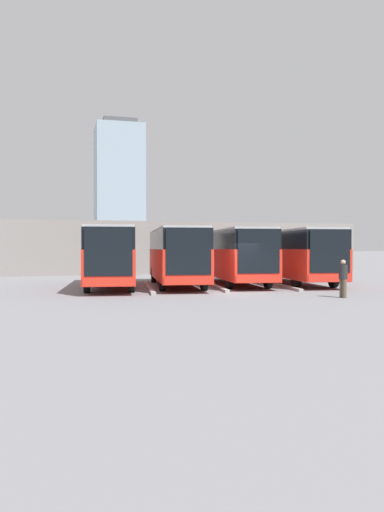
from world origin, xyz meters
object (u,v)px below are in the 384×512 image
bus_1 (235,254)px  bus_2 (176,254)px  bus_3 (111,255)px  bus_0 (295,254)px  pedestrian (343,277)px

bus_1 → bus_2: 3.90m
bus_3 → bus_0: bearing=-172.5°
bus_1 → bus_2: size_ratio=1.00×
bus_0 → bus_3: size_ratio=1.00×
bus_2 → bus_0: bearing=-172.7°
bus_1 → pedestrian: 9.40m
bus_1 → bus_3: bearing=10.9°
bus_1 → bus_3: size_ratio=1.00×
bus_1 → pedestrian: bearing=108.4°
bus_2 → bus_3: bearing=7.9°
bus_3 → bus_1: bearing=-169.1°
bus_0 → bus_1: 3.89m
pedestrian → bus_1: bearing=-171.2°
bus_1 → pedestrian: size_ratio=6.35×
bus_2 → pedestrian: bus_2 is taller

